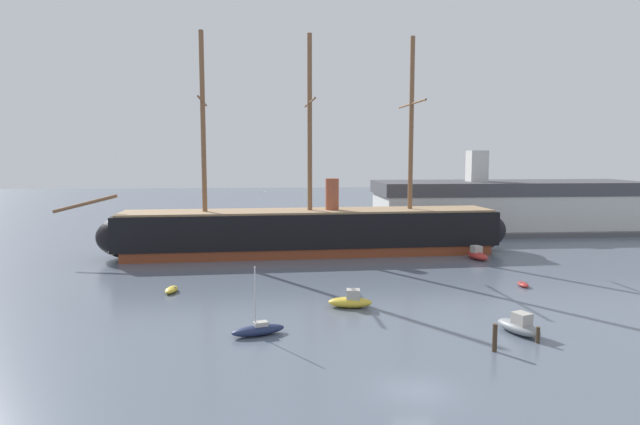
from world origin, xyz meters
The scene contains 12 objects.
ground_plane centered at (0.00, 0.00, 0.00)m, with size 400.00×400.00×0.00m, color slate.
tall_ship centered at (-3.42, 45.05, 3.34)m, with size 63.78×14.01×30.67m.
sailboat_foreground_left centered at (-9.73, 10.84, 0.47)m, with size 4.46×2.55×5.57m.
motorboat_foreground_right centered at (10.91, 9.53, 0.62)m, with size 3.13×4.52×1.75m.
motorboat_near_centre centered at (-1.40, 17.95, 0.60)m, with size 4.27×2.28×1.71m.
dinghy_mid_left centered at (-19.07, 24.85, 0.30)m, with size 1.36×2.65×0.60m.
dinghy_mid_right centered at (18.23, 24.20, 0.25)m, with size 0.99×2.10×0.49m.
motorboat_alongside_stern centered at (18.97, 39.38, 0.64)m, with size 2.52×4.56×1.81m.
mooring_piling_nearest centered at (11.34, 7.32, 0.62)m, with size 0.30×0.30×1.24m, color #423323.
mooring_piling_left_pair centered at (7.37, 5.90, 1.01)m, with size 0.35×0.35×2.03m, color #423323.
dockside_warehouse_right centered at (34.56, 65.39, 4.60)m, with size 52.55×18.12×14.87m.
seagull_in_flight centered at (-9.50, 33.17, 9.76)m, with size 1.37×0.41×0.14m.
Camera 1 is at (-8.34, -30.42, 14.17)m, focal length 30.18 mm.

